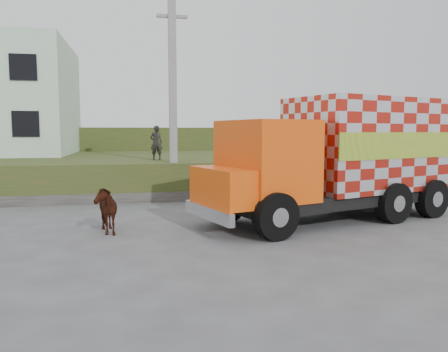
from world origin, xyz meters
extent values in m
plane|color=#474749|center=(0.00, 0.00, 0.00)|extent=(120.00, 120.00, 0.00)
cube|color=#284617|center=(0.00, 10.00, 0.75)|extent=(40.00, 12.00, 1.50)
cube|color=#284617|center=(0.00, 22.00, 1.50)|extent=(40.00, 12.00, 3.00)
cube|color=#595651|center=(-2.00, 4.20, 0.20)|extent=(16.00, 0.50, 0.40)
cube|color=gray|center=(-1.00, 4.60, 4.00)|extent=(0.30, 0.30, 8.00)
cube|color=gray|center=(-1.00, 4.60, 7.20)|extent=(1.20, 0.12, 0.12)
cube|color=black|center=(3.66, -0.35, 0.72)|extent=(7.94, 4.60, 0.39)
cube|color=#E14A0B|center=(1.12, -1.15, 1.94)|extent=(2.68, 3.04, 2.22)
cube|color=#E14A0B|center=(-0.10, -1.53, 1.28)|extent=(1.76, 2.56, 1.00)
cube|color=silver|center=(4.94, 0.06, 2.33)|extent=(5.68, 4.08, 2.89)
cube|color=yellow|center=(5.34, -1.24, 2.33)|extent=(4.89, 1.58, 0.78)
cube|color=yellow|center=(4.53, 1.35, 2.33)|extent=(4.89, 1.58, 0.78)
cube|color=silver|center=(-0.63, -1.70, 0.61)|extent=(0.93, 2.49, 0.33)
cylinder|color=black|center=(0.98, -2.53, 0.61)|extent=(1.28, 0.74, 1.22)
cylinder|color=black|center=(0.21, -0.10, 0.61)|extent=(1.28, 0.74, 1.22)
cylinder|color=black|center=(5.11, -1.23, 0.61)|extent=(1.28, 0.74, 1.22)
cylinder|color=black|center=(4.34, 1.21, 0.61)|extent=(1.28, 0.74, 1.22)
cylinder|color=black|center=(6.80, -0.69, 0.61)|extent=(1.28, 0.74, 1.22)
cylinder|color=black|center=(6.03, 1.74, 0.61)|extent=(1.28, 0.74, 1.22)
imported|color=black|center=(-3.37, -0.80, 0.66)|extent=(1.07, 1.68, 1.32)
imported|color=#302D2B|center=(-1.59, 6.51, 2.25)|extent=(0.58, 0.42, 1.50)
camera|label=1|loc=(-2.44, -12.93, 2.75)|focal=35.00mm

